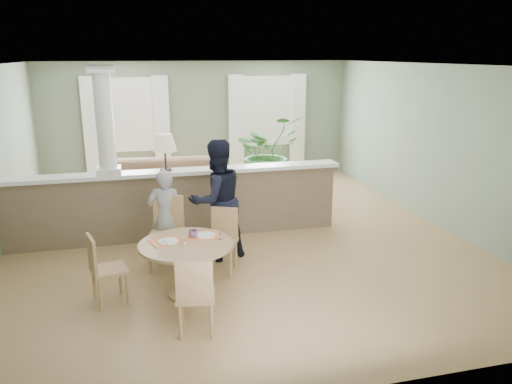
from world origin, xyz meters
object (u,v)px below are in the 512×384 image
object	(u,v)px
chair_far_boy	(167,229)
child_person	(166,217)
sofa	(165,186)
chair_far_man	(223,237)
man_person	(217,200)
chair_side	(103,267)
houseplant	(267,152)
chair_near	(195,293)
dining_table	(186,254)

from	to	relation	value
chair_far_boy	child_person	bearing A→B (deg)	109.26
sofa	chair_far_man	bearing A→B (deg)	-74.60
man_person	chair_side	bearing A→B (deg)	15.77
houseplant	chair_near	world-z (taller)	houseplant
chair_far_boy	chair_far_man	size ratio (longest dim) A/B	1.15
dining_table	chair_side	world-z (taller)	chair_side
sofa	chair_near	bearing A→B (deg)	-85.37
dining_table	man_person	world-z (taller)	man_person
sofa	chair_side	xyz separation A→B (m)	(-0.99, -3.61, 0.02)
houseplant	child_person	world-z (taller)	houseplant
sofa	chair_far_man	distance (m)	3.04
dining_table	man_person	distance (m)	1.26
dining_table	chair_far_man	world-z (taller)	chair_far_man
sofa	child_person	bearing A→B (deg)	-88.90
houseplant	man_person	size ratio (longest dim) A/B	0.93
dining_table	chair_far_boy	distance (m)	0.94
chair_far_man	child_person	size ratio (longest dim) A/B	0.64
chair_near	sofa	bearing A→B (deg)	-80.91
dining_table	man_person	size ratio (longest dim) A/B	0.65
chair_far_boy	man_person	xyz separation A→B (m)	(0.72, 0.14, 0.32)
dining_table	chair_far_boy	xyz separation A→B (m)	(-0.15, 0.93, 0.00)
chair_far_boy	man_person	world-z (taller)	man_person
chair_near	chair_far_boy	bearing A→B (deg)	-76.22
sofa	child_person	size ratio (longest dim) A/B	2.32
chair_side	chair_near	bearing A→B (deg)	-149.25
chair_far_man	child_person	xyz separation A→B (m)	(-0.72, 0.46, 0.20)
sofa	dining_table	distance (m)	3.62
dining_table	chair_side	xyz separation A→B (m)	(-0.97, 0.01, -0.07)
chair_near	chair_side	size ratio (longest dim) A/B	1.02
houseplant	chair_near	size ratio (longest dim) A/B	1.83
sofa	chair_far_boy	distance (m)	2.70
dining_table	chair_near	xyz separation A→B (m)	(-0.02, -0.93, -0.06)
chair_far_man	chair_near	distance (m)	1.66
sofa	chair_near	distance (m)	4.55
sofa	chair_near	size ratio (longest dim) A/B	3.56
sofa	houseplant	xyz separation A→B (m)	(2.26, 0.97, 0.35)
houseplant	chair_side	world-z (taller)	houseplant
chair_far_boy	chair_near	world-z (taller)	chair_far_boy
houseplant	man_person	distance (m)	3.91
houseplant	chair_far_man	distance (m)	4.33
chair_near	child_person	distance (m)	2.03
chair_far_man	dining_table	bearing A→B (deg)	-106.42
chair_far_man	child_person	world-z (taller)	child_person
sofa	houseplant	distance (m)	2.48
chair_near	man_person	xyz separation A→B (m)	(0.58, 2.00, 0.38)
chair_far_boy	child_person	distance (m)	0.20
dining_table	child_person	distance (m)	1.11
chair_side	child_person	size ratio (longest dim) A/B	0.64
houseplant	chair_far_boy	bearing A→B (deg)	-123.63
sofa	chair_near	world-z (taller)	sofa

